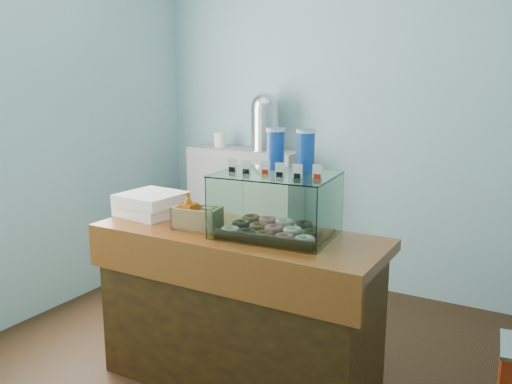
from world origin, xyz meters
The scene contains 8 objects.
ground centered at (0.00, 0.00, 0.00)m, with size 3.50×3.50×0.00m, color black.
room_shell centered at (0.03, 0.01, 1.71)m, with size 3.54×3.04×2.82m.
counter centered at (0.00, -0.25, 0.46)m, with size 1.60×0.60×0.90m.
back_shelf centered at (-0.90, 1.32, 0.55)m, with size 1.00×0.32×1.10m, color gray.
display_case centered at (0.21, -0.18, 1.07)m, with size 0.64×0.49×0.55m.
condiment_crate centered at (-0.24, -0.31, 0.97)m, with size 0.27×0.19×0.20m.
pastry_boxes centered at (-0.63, -0.20, 0.97)m, with size 0.37×0.37×0.13m.
coffee_urn centered at (-0.70, 1.32, 1.35)m, with size 0.26×0.26×0.48m.
Camera 1 is at (1.47, -2.62, 1.73)m, focal length 38.00 mm.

